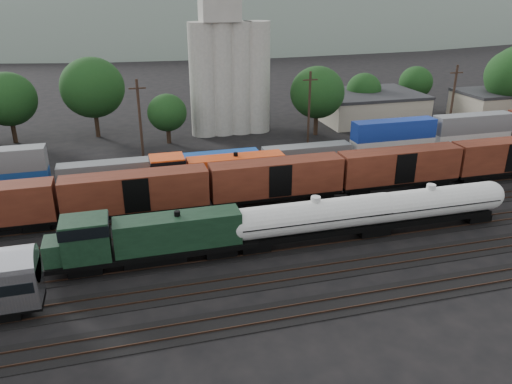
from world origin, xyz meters
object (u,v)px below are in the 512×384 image
object	(u,v)px
tank_car_a	(315,218)
grain_silo	(229,65)
green_locomotive	(141,238)
orange_locomotive	(209,172)

from	to	relation	value
tank_car_a	grain_silo	bearing A→B (deg)	88.70
green_locomotive	grain_silo	xyz separation A→B (m)	(17.05, 41.00, 8.49)
grain_silo	green_locomotive	bearing A→B (deg)	-112.58
grain_silo	tank_car_a	bearing A→B (deg)	-91.30
green_locomotive	tank_car_a	bearing A→B (deg)	0.00
green_locomotive	grain_silo	distance (m)	45.21
grain_silo	orange_locomotive	bearing A→B (deg)	-107.80
orange_locomotive	grain_silo	distance (m)	28.61
green_locomotive	orange_locomotive	bearing A→B (deg)	59.87
green_locomotive	tank_car_a	distance (m)	16.12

